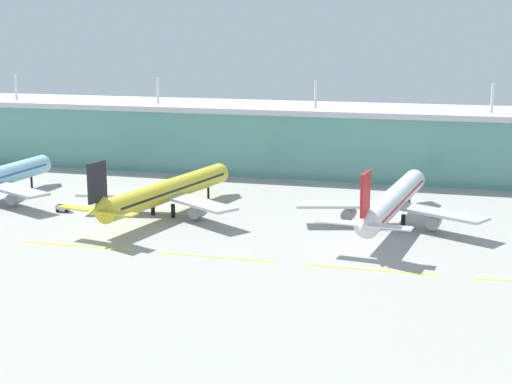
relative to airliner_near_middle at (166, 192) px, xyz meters
name	(u,v)px	position (x,y,z in m)	size (l,w,h in m)	color
ground_plane	(234,254)	(27.86, -29.35, -6.45)	(600.00, 600.00, 0.00)	#9E9E99
terminal_building	(318,139)	(27.86, 70.41, 5.24)	(288.00, 34.00, 31.98)	#5B9E93
airliner_near_middle	(166,192)	(0.00, 0.00, 0.00)	(47.79, 65.75, 18.90)	yellow
airliner_far_middle	(392,201)	(59.43, 4.10, 0.00)	(48.45, 67.05, 18.90)	white
taxiway_stripe_mid_west	(76,246)	(-9.14, -33.19, -6.43)	(28.00, 0.70, 0.04)	yellow
taxiway_stripe_centre	(216,257)	(24.86, -33.19, -6.43)	(28.00, 0.70, 0.04)	yellow
taxiway_stripe_mid_east	(372,270)	(58.86, -33.19, -6.43)	(28.00, 0.70, 0.04)	yellow
baggage_cart	(63,207)	(-28.50, -3.94, -5.19)	(3.87, 2.56, 2.48)	silver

